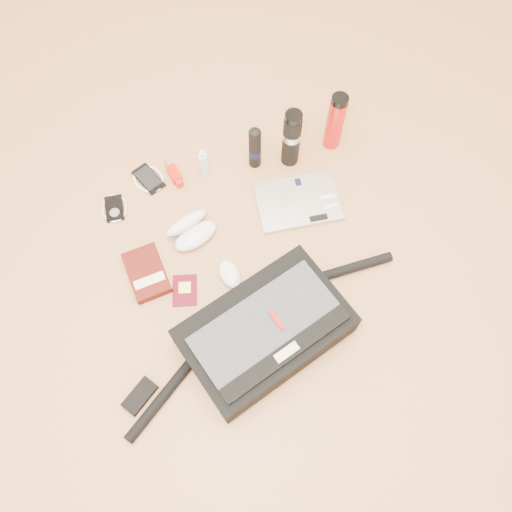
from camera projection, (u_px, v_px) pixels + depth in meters
name	position (u px, v px, depth m)	size (l,w,h in m)	color
ground	(256.00, 272.00, 1.68)	(4.00, 4.00, 0.00)	#AE7548
messenger_bag	(265.00, 331.00, 1.53)	(0.98, 0.44, 0.14)	black
laptop	(298.00, 202.00, 1.79)	(0.31, 0.23, 0.03)	#B4B4B6
book	(147.00, 273.00, 1.67)	(0.14, 0.20, 0.03)	#410C08
passport	(185.00, 290.00, 1.65)	(0.11, 0.13, 0.01)	#490411
mouse	(230.00, 274.00, 1.66)	(0.08, 0.12, 0.04)	silver
sunglasses_case	(191.00, 229.00, 1.71)	(0.20, 0.18, 0.09)	silver
ipod	(114.00, 208.00, 1.78)	(0.10, 0.11, 0.01)	black
phone	(148.00, 179.00, 1.83)	(0.13, 0.14, 0.01)	black
inhaler	(174.00, 173.00, 1.83)	(0.05, 0.12, 0.03)	#B11708
spray_bottle	(204.00, 163.00, 1.80)	(0.04, 0.04, 0.13)	#B2E4F6
aerosol_can	(255.00, 148.00, 1.78)	(0.06, 0.06, 0.19)	black
thermos_black	(292.00, 138.00, 1.76)	(0.08, 0.08, 0.25)	black
thermos_red	(335.00, 122.00, 1.80)	(0.08, 0.08, 0.25)	red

